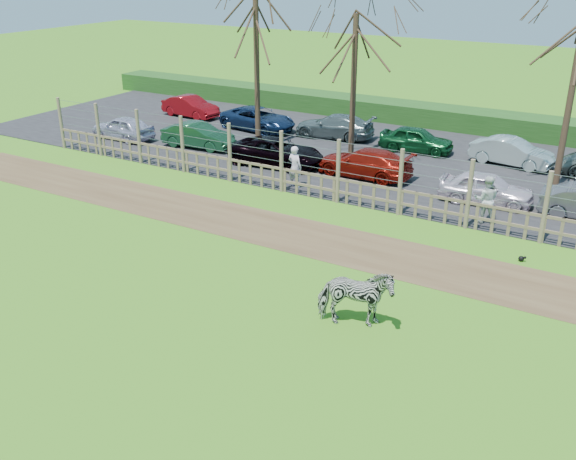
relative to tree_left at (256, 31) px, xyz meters
The scene contains 21 objects.
ground 15.17m from the tree_left, 62.53° to the right, with size 120.00×120.00×0.00m, color #63A426.
dirt_strip 11.74m from the tree_left, 50.91° to the right, with size 34.00×2.80×0.01m, color brown.
asphalt 8.81m from the tree_left, 17.10° to the left, with size 44.00×13.00×0.04m, color #232326.
hedge 12.20m from the tree_left, 54.16° to the left, with size 46.00×2.00×1.10m, color #1E4716.
fence 9.25m from the tree_left, 34.70° to the right, with size 30.16×0.16×2.50m.
tree_left is the anchor object (origin of this frame).
tree_mid 4.67m from the tree_left, 12.53° to the left, with size 4.80×4.80×6.83m.
zebra 17.10m from the tree_left, 48.72° to the right, with size 0.88×1.94×1.64m, color gray.
visitor_a 7.43m from the tree_left, 42.27° to the right, with size 0.63×0.41×1.72m, color silver.
visitor_b 13.37m from the tree_left, 17.45° to the right, with size 0.84×0.65×1.72m, color silver.
crow 16.10m from the tree_left, 24.44° to the right, with size 0.24×0.18×0.19m.
car_0 8.82m from the tree_left, 165.19° to the right, with size 1.42×3.52×1.20m, color #B8B3CB.
car_1 5.80m from the tree_left, 157.03° to the right, with size 1.27×3.64×1.20m, color #184528.
car_2 5.63m from the tree_left, 39.26° to the right, with size 1.99×4.32×1.20m, color black.
car_3 8.00m from the tree_left, 10.73° to the right, with size 1.68×4.13×1.20m, color maroon.
car_4 12.63m from the tree_left, ahead, with size 1.42×3.52×1.20m, color silver.
car_7 9.47m from the tree_left, 151.99° to the left, with size 1.27×3.64×1.20m, color maroon.
car_8 6.28m from the tree_left, 122.91° to the left, with size 1.99×4.32×1.20m, color #132546.
car_9 6.67m from the tree_left, 60.28° to the left, with size 1.68×4.13×1.20m, color #556565.
car_10 9.12m from the tree_left, 27.55° to the left, with size 1.42×3.52×1.20m, color #0F4B22.
car_11 12.80m from the tree_left, 18.03° to the left, with size 1.27×3.64×1.20m, color #AABEB8.
Camera 1 is at (10.02, -13.00, 8.84)m, focal length 40.00 mm.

